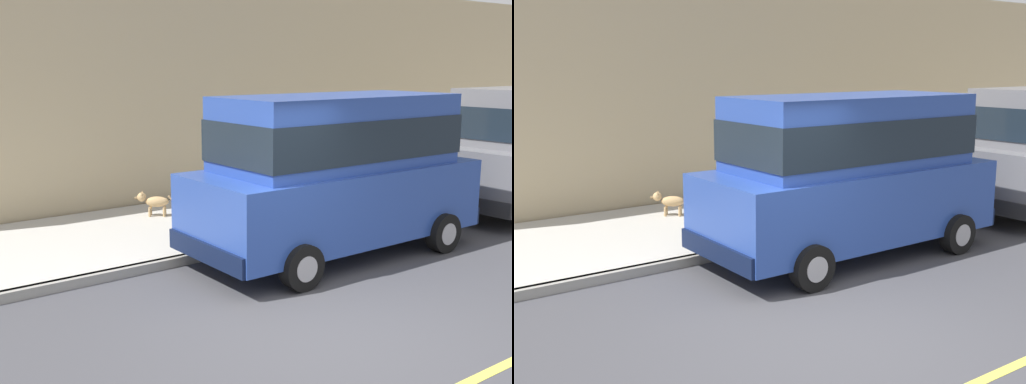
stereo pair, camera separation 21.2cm
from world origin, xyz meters
TOP-DOWN VIEW (x-y plane):
  - ground_plane at (0.00, 0.00)m, footprint 80.00×80.00m
  - curb at (-3.20, 0.00)m, footprint 0.16×64.00m
  - sidewalk at (-5.00, 0.00)m, footprint 3.60×64.00m
  - car_blue_van at (-2.23, 2.08)m, footprint 2.15×4.91m
  - dog_tan at (-5.73, 0.70)m, footprint 0.50×0.64m
  - fire_hydrant at (-3.65, 3.88)m, footprint 0.34×0.24m
  - building_facade at (-7.10, 5.68)m, footprint 0.50×20.00m

SIDE VIEW (x-z plane):
  - ground_plane at x=0.00m, z-range 0.00..0.00m
  - curb at x=-3.20m, z-range 0.00..0.14m
  - sidewalk at x=-5.00m, z-range 0.00..0.14m
  - dog_tan at x=-5.73m, z-range 0.18..0.67m
  - fire_hydrant at x=-3.65m, z-range 0.11..0.84m
  - car_blue_van at x=-2.23m, z-range 0.13..2.65m
  - building_facade at x=-7.10m, z-range 0.00..4.78m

